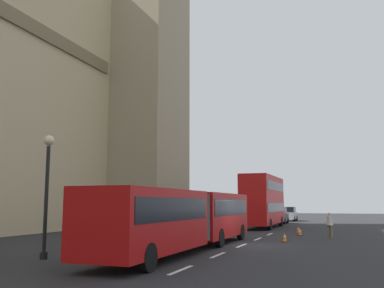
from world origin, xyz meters
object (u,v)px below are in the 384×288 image
at_px(pedestrian_near_cones, 330,224).
at_px(street_lamp, 47,186).
at_px(articulated_bus, 187,215).
at_px(sedan_trailing, 289,214).
at_px(traffic_cone_middle, 300,232).
at_px(traffic_cone_east, 298,229).
at_px(traffic_cone_west, 285,237).
at_px(sedan_lead, 279,216).
at_px(double_decker_bus, 263,199).

bearing_deg(pedestrian_near_cones, street_lamp, 144.81).
relative_size(articulated_bus, sedan_trailing, 3.75).
bearing_deg(traffic_cone_middle, traffic_cone_east, 9.01).
distance_m(traffic_cone_west, traffic_cone_east, 8.13).
bearing_deg(sedan_lead, articulated_bus, 179.80).
height_order(traffic_cone_middle, pedestrian_near_cones, pedestrian_near_cones).
bearing_deg(sedan_trailing, articulated_bus, 179.56).
bearing_deg(articulated_bus, traffic_cone_east, -14.94).
relative_size(sedan_trailing, traffic_cone_middle, 7.59).
relative_size(double_decker_bus, street_lamp, 2.00).
bearing_deg(traffic_cone_middle, pedestrian_near_cones, -128.10).
bearing_deg(pedestrian_near_cones, double_decker_bus, 31.34).
height_order(sedan_trailing, traffic_cone_west, sedan_trailing).
bearing_deg(pedestrian_near_cones, sedan_lead, 18.13).
bearing_deg(traffic_cone_middle, double_decker_bus, 25.73).
distance_m(traffic_cone_west, pedestrian_near_cones, 4.75).
distance_m(traffic_cone_east, street_lamp, 21.58).
height_order(traffic_cone_west, street_lamp, street_lamp).
xyz_separation_m(sedan_lead, traffic_cone_east, (-15.23, -3.79, -0.63)).
xyz_separation_m(articulated_bus, sedan_trailing, (37.64, -0.29, -0.83)).
distance_m(traffic_cone_west, street_lamp, 14.57).
bearing_deg(traffic_cone_middle, articulated_bus, 160.56).
xyz_separation_m(double_decker_bus, pedestrian_near_cones, (-10.59, -6.45, -1.80)).
height_order(double_decker_bus, sedan_lead, double_decker_bus).
bearing_deg(traffic_cone_east, pedestrian_near_cones, -148.40).
distance_m(traffic_cone_middle, street_lamp, 19.54).
height_order(traffic_cone_east, street_lamp, street_lamp).
height_order(street_lamp, pedestrian_near_cones, street_lamp).
bearing_deg(traffic_cone_east, traffic_cone_west, -179.68).
distance_m(articulated_bus, pedestrian_near_cones, 12.30).
bearing_deg(street_lamp, double_decker_bus, -9.78).
distance_m(double_decker_bus, traffic_cone_west, 15.29).
bearing_deg(sedan_trailing, traffic_cone_middle, -171.09).
relative_size(traffic_cone_west, traffic_cone_middle, 1.00).
bearing_deg(sedan_trailing, sedan_lead, 178.66).
relative_size(sedan_lead, traffic_cone_east, 7.59).
xyz_separation_m(double_decker_bus, sedan_lead, (8.79, -0.11, -1.80)).
bearing_deg(traffic_cone_middle, sedan_lead, 13.30).
distance_m(sedan_lead, sedan_trailing, 7.82).
bearing_deg(traffic_cone_west, traffic_cone_middle, -3.46).
relative_size(articulated_bus, traffic_cone_middle, 28.46).
relative_size(sedan_trailing, street_lamp, 0.83).
height_order(sedan_trailing, traffic_cone_middle, sedan_trailing).
distance_m(articulated_bus, sedan_trailing, 37.65).
xyz_separation_m(sedan_lead, sedan_trailing, (7.82, -0.18, 0.00)).
xyz_separation_m(street_lamp, pedestrian_near_cones, (15.53, -10.95, -2.14)).
relative_size(sedan_lead, street_lamp, 0.83).
relative_size(traffic_cone_east, street_lamp, 0.11).
distance_m(traffic_cone_middle, pedestrian_near_cones, 2.82).
relative_size(sedan_trailing, pedestrian_near_cones, 2.60).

